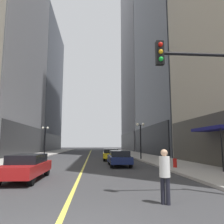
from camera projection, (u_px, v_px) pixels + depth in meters
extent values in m
plane|color=#38383A|center=(89.00, 155.00, 38.88)|extent=(200.00, 200.00, 0.00)
cube|color=#ADA8A0|center=(41.00, 155.00, 38.22)|extent=(4.50, 78.00, 0.15)
cube|color=#ADA8A0|center=(135.00, 154.00, 39.55)|extent=(4.50, 78.00, 0.15)
cube|color=#E5D64C|center=(89.00, 155.00, 38.88)|extent=(0.16, 70.00, 0.01)
cube|color=#2C2C2E|center=(27.00, 140.00, 37.89)|extent=(0.50, 22.80, 5.00)
cube|color=slate|center=(39.00, 86.00, 64.99)|extent=(10.17, 26.00, 37.54)
cube|color=#212327|center=(54.00, 143.00, 63.01)|extent=(0.50, 24.70, 4.50)
cube|color=black|center=(149.00, 141.00, 39.59)|extent=(0.50, 22.80, 5.00)
cube|color=gray|center=(151.00, 32.00, 70.40)|extent=(15.94, 26.00, 74.75)
cube|color=#2C2C2E|center=(127.00, 142.00, 64.74)|extent=(0.50, 24.70, 5.00)
cube|color=navy|center=(214.00, 129.00, 16.40)|extent=(1.60, 4.35, 0.24)
cylinder|color=black|center=(222.00, 151.00, 14.13)|extent=(0.08, 0.08, 2.88)
cube|color=#B21919|center=(26.00, 169.00, 11.59)|extent=(1.76, 4.67, 0.55)
cube|color=black|center=(28.00, 159.00, 11.89)|extent=(1.53, 2.62, 0.50)
cylinder|color=black|center=(31.00, 179.00, 10.00)|extent=(0.23, 0.64, 0.64)
cylinder|color=black|center=(47.00, 170.00, 13.21)|extent=(0.23, 0.64, 0.64)
cylinder|color=black|center=(22.00, 170.00, 13.11)|extent=(0.23, 0.64, 0.64)
cube|color=#141E4C|center=(119.00, 159.00, 18.98)|extent=(1.74, 4.61, 0.55)
cube|color=black|center=(119.00, 154.00, 18.82)|extent=(1.53, 2.58, 0.50)
cylinder|color=black|center=(109.00, 161.00, 20.47)|extent=(0.22, 0.64, 0.64)
cylinder|color=black|center=(125.00, 161.00, 20.59)|extent=(0.22, 0.64, 0.64)
cylinder|color=black|center=(112.00, 164.00, 17.29)|extent=(0.22, 0.64, 0.64)
cylinder|color=black|center=(131.00, 164.00, 17.41)|extent=(0.22, 0.64, 0.64)
cube|color=yellow|center=(111.00, 155.00, 25.89)|extent=(1.92, 4.83, 0.55)
cube|color=black|center=(111.00, 151.00, 25.72)|extent=(1.64, 2.72, 0.50)
cylinder|color=black|center=(104.00, 157.00, 27.46)|extent=(0.24, 0.65, 0.64)
cylinder|color=black|center=(116.00, 157.00, 27.53)|extent=(0.24, 0.65, 0.64)
cylinder|color=black|center=(104.00, 158.00, 24.16)|extent=(0.24, 0.65, 0.64)
cylinder|color=black|center=(118.00, 158.00, 24.23)|extent=(0.24, 0.65, 0.64)
cylinder|color=black|center=(168.00, 191.00, 6.91)|extent=(0.14, 0.14, 0.83)
cylinder|color=black|center=(163.00, 191.00, 6.98)|extent=(0.14, 0.14, 0.83)
cylinder|color=silver|center=(165.00, 167.00, 7.05)|extent=(0.47, 0.47, 0.65)
sphere|color=tan|center=(164.00, 153.00, 7.12)|extent=(0.22, 0.22, 0.22)
cylinder|color=black|center=(201.00, 55.00, 8.30)|extent=(3.20, 0.12, 0.12)
cube|color=black|center=(160.00, 53.00, 8.17)|extent=(0.28, 0.24, 0.90)
sphere|color=red|center=(161.00, 44.00, 8.07)|extent=(0.17, 0.17, 0.17)
sphere|color=orange|center=(161.00, 52.00, 8.03)|extent=(0.17, 0.17, 0.17)
sphere|color=green|center=(161.00, 59.00, 7.99)|extent=(0.17, 0.17, 0.17)
cylinder|color=black|center=(45.00, 143.00, 32.45)|extent=(0.14, 0.14, 4.20)
cylinder|color=black|center=(45.00, 129.00, 32.74)|extent=(0.80, 0.06, 0.06)
sphere|color=white|center=(43.00, 128.00, 32.73)|extent=(0.36, 0.36, 0.36)
sphere|color=white|center=(48.00, 128.00, 32.79)|extent=(0.36, 0.36, 0.36)
cylinder|color=black|center=(141.00, 142.00, 26.45)|extent=(0.14, 0.14, 4.20)
cylinder|color=black|center=(140.00, 125.00, 26.74)|extent=(0.80, 0.06, 0.06)
sphere|color=white|center=(137.00, 124.00, 26.73)|extent=(0.36, 0.36, 0.36)
sphere|color=white|center=(143.00, 124.00, 26.79)|extent=(0.36, 0.36, 0.36)
cylinder|color=red|center=(175.00, 164.00, 16.56)|extent=(0.28, 0.28, 0.80)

